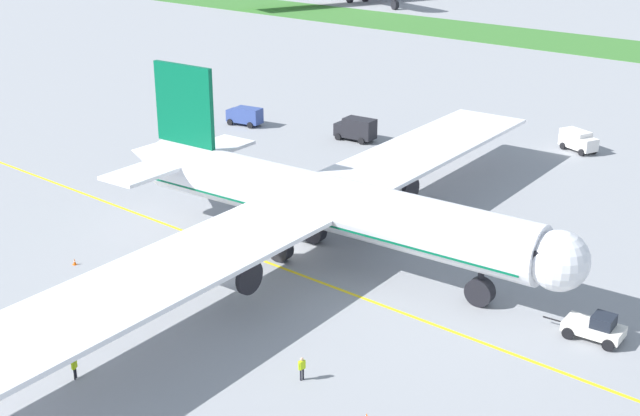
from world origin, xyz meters
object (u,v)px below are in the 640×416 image
(ground_crew_wingwalker_starboard, at_px, (302,366))
(ground_crew_wingwalker_port, at_px, (137,261))
(traffic_cone_port_wing, at_px, (75,262))
(ground_crew_marshaller_front, at_px, (74,366))
(pushback_tug, at_px, (596,327))
(service_truck_fuel_bowser, at_px, (578,140))
(service_truck_catering_van, at_px, (245,115))
(airliner_foreground, at_px, (319,202))
(service_truck_baggage_loader, at_px, (356,129))

(ground_crew_wingwalker_starboard, bearing_deg, ground_crew_wingwalker_port, 170.75)
(ground_crew_wingwalker_starboard, relative_size, traffic_cone_port_wing, 3.04)
(ground_crew_marshaller_front, distance_m, ground_crew_wingwalker_starboard, 15.73)
(pushback_tug, relative_size, ground_crew_marshaller_front, 3.67)
(ground_crew_wingwalker_starboard, relative_size, service_truck_fuel_bowser, 0.32)
(ground_crew_marshaller_front, xyz_separation_m, service_truck_fuel_bowser, (2.97, 73.60, 0.40))
(service_truck_catering_van, bearing_deg, ground_crew_marshaller_front, -54.89)
(ground_crew_wingwalker_starboard, bearing_deg, traffic_cone_port_wing, 178.10)
(ground_crew_wingwalker_port, bearing_deg, service_truck_fuel_bowser, 77.12)
(ground_crew_wingwalker_port, height_order, ground_crew_wingwalker_starboard, ground_crew_wingwalker_starboard)
(ground_crew_wingwalker_port, xyz_separation_m, service_truck_fuel_bowser, (13.67, 59.77, 0.42))
(ground_crew_wingwalker_port, bearing_deg, pushback_tug, 22.67)
(ground_crew_wingwalker_starboard, xyz_separation_m, traffic_cone_port_wing, (-28.31, 0.94, -0.79))
(ground_crew_wingwalker_port, bearing_deg, ground_crew_marshaller_front, -52.28)
(pushback_tug, relative_size, ground_crew_wingwalker_port, 3.75)
(service_truck_fuel_bowser, bearing_deg, airliner_foreground, -94.23)
(ground_crew_wingwalker_starboard, height_order, service_truck_baggage_loader, service_truck_baggage_loader)
(service_truck_catering_van, bearing_deg, ground_crew_wingwalker_starboard, -41.42)
(pushback_tug, xyz_separation_m, ground_crew_marshaller_front, (-25.05, -28.75, 0.06))
(airliner_foreground, xyz_separation_m, ground_crew_marshaller_front, (0.50, -26.63, -4.39))
(traffic_cone_port_wing, relative_size, service_truck_fuel_bowser, 0.11)
(ground_crew_wingwalker_starboard, distance_m, traffic_cone_port_wing, 28.34)
(airliner_foreground, relative_size, pushback_tug, 12.54)
(pushback_tug, xyz_separation_m, traffic_cone_port_wing, (-41.31, -17.69, -0.69))
(ground_crew_wingwalker_starboard, xyz_separation_m, service_truck_catering_van, (-50.47, 44.53, 0.35))
(ground_crew_wingwalker_port, bearing_deg, airliner_foreground, 51.48)
(service_truck_fuel_bowser, bearing_deg, ground_crew_marshaller_front, -92.31)
(service_truck_catering_van, bearing_deg, traffic_cone_port_wing, -63.06)
(ground_crew_wingwalker_port, height_order, traffic_cone_port_wing, ground_crew_wingwalker_port)
(pushback_tug, distance_m, ground_crew_marshaller_front, 38.13)
(airliner_foreground, xyz_separation_m, traffic_cone_port_wing, (-15.77, -15.57, -5.14))
(service_truck_baggage_loader, height_order, service_truck_fuel_bowser, service_truck_baggage_loader)
(ground_crew_wingwalker_port, xyz_separation_m, traffic_cone_port_wing, (-5.57, -2.76, -0.73))
(service_truck_catering_van, bearing_deg, airliner_foreground, -36.46)
(airliner_foreground, distance_m, ground_crew_marshaller_front, 26.99)
(airliner_foreground, xyz_separation_m, service_truck_baggage_loader, (-21.13, 32.20, -3.79))
(traffic_cone_port_wing, height_order, service_truck_catering_van, service_truck_catering_van)
(pushback_tug, distance_m, traffic_cone_port_wing, 44.95)
(pushback_tug, height_order, service_truck_fuel_bowser, service_truck_fuel_bowser)
(pushback_tug, relative_size, service_truck_baggage_loader, 1.09)
(ground_crew_wingwalker_port, height_order, service_truck_catering_van, service_truck_catering_van)
(service_truck_baggage_loader, height_order, service_truck_catering_van, service_truck_baggage_loader)
(ground_crew_wingwalker_port, distance_m, service_truck_baggage_loader, 46.32)
(traffic_cone_port_wing, bearing_deg, service_truck_fuel_bowser, 72.90)
(ground_crew_wingwalker_port, relative_size, service_truck_fuel_bowser, 0.31)
(pushback_tug, height_order, ground_crew_wingwalker_starboard, pushback_tug)
(service_truck_fuel_bowser, distance_m, service_truck_catering_van, 45.52)
(ground_crew_marshaller_front, relative_size, service_truck_catering_van, 0.31)
(pushback_tug, distance_m, service_truck_fuel_bowser, 49.99)
(ground_crew_wingwalker_port, xyz_separation_m, service_truck_baggage_loader, (-10.94, 45.01, 0.63))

